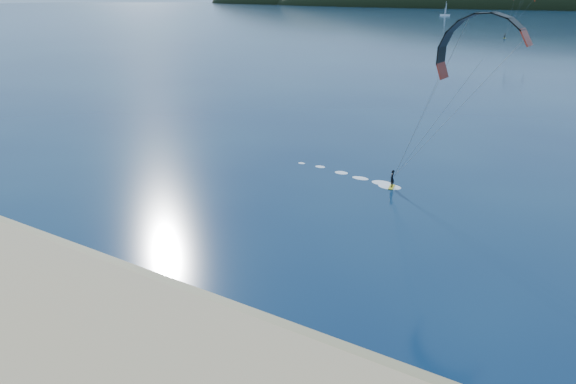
{
  "coord_description": "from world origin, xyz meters",
  "views": [
    {
      "loc": [
        20.15,
        -13.61,
        15.26
      ],
      "look_at": [
        4.9,
        10.0,
        5.0
      ],
      "focal_mm": 33.98,
      "sensor_mm": 36.0,
      "label": 1
    }
  ],
  "objects": [
    {
      "name": "sailboat",
      "position": [
        -109.15,
        396.74,
        0.75
      ],
      "size": [
        7.25,
        4.59,
        10.18
      ],
      "color": "white",
      "rests_on": "ground"
    },
    {
      "name": "kitesurfer_near",
      "position": [
        10.48,
        24.17,
        10.64
      ],
      "size": [
        20.96,
        6.04,
        14.15
      ],
      "color": "yellow",
      "rests_on": "ground"
    },
    {
      "name": "ground",
      "position": [
        0.0,
        0.0,
        0.0
      ],
      "size": [
        1800.0,
        1800.0,
        0.0
      ],
      "primitive_type": "plane",
      "color": "#08193D",
      "rests_on": "ground"
    },
    {
      "name": "wet_sand",
      "position": [
        0.0,
        4.5,
        0.05
      ],
      "size": [
        220.0,
        2.5,
        0.1
      ],
      "color": "#978557",
      "rests_on": "ground"
    }
  ]
}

